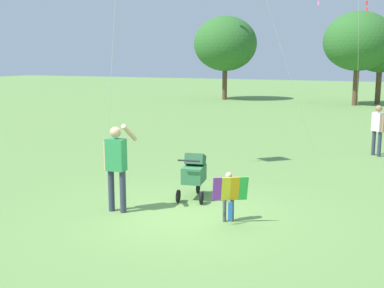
# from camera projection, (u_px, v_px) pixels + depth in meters

# --- Properties ---
(ground_plane) EXTENTS (120.00, 120.00, 0.00)m
(ground_plane) POSITION_uv_depth(u_px,v_px,m) (185.00, 215.00, 9.62)
(ground_plane) COLOR #668E47
(child_with_butterfly_kite) EXTENTS (0.66, 0.50, 0.97)m
(child_with_butterfly_kite) POSITION_uv_depth(u_px,v_px,m) (229.00, 192.00, 9.08)
(child_with_butterfly_kite) COLOR #4C4C51
(child_with_butterfly_kite) RESTS_ON ground
(person_adult_flyer) EXTENTS (0.57, 0.55, 1.84)m
(person_adult_flyer) POSITION_uv_depth(u_px,v_px,m) (116.00, 161.00, 9.64)
(person_adult_flyer) COLOR #33384C
(person_adult_flyer) RESTS_ON ground
(stroller) EXTENTS (0.65, 1.12, 1.03)m
(stroller) POSITION_uv_depth(u_px,v_px,m) (194.00, 172.00, 10.67)
(stroller) COLOR black
(stroller) RESTS_ON ground
(person_sitting_far) EXTENTS (0.41, 0.40, 1.63)m
(person_sitting_far) POSITION_uv_depth(u_px,v_px,m) (378.00, 126.00, 15.26)
(person_sitting_far) COLOR #33384C
(person_sitting_far) RESTS_ON ground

